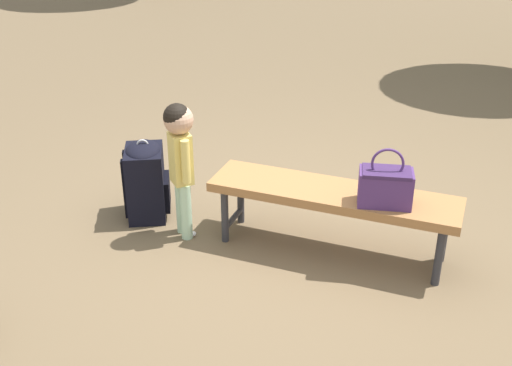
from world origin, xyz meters
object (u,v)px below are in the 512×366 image
at_px(park_bench, 333,198).
at_px(child_standing, 180,150).
at_px(backpack_large, 146,178).
at_px(handbag, 385,185).

relative_size(park_bench, child_standing, 1.72).
distance_m(child_standing, backpack_large, 0.53).
relative_size(child_standing, backpack_large, 1.60).
distance_m(park_bench, child_standing, 1.04).
bearing_deg(child_standing, park_bench, -159.54).
bearing_deg(park_bench, child_standing, 20.46).
relative_size(park_bench, backpack_large, 2.75).
distance_m(park_bench, backpack_large, 1.38).
height_order(handbag, child_standing, child_standing).
height_order(park_bench, child_standing, child_standing).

